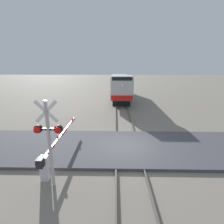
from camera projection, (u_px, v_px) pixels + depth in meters
name	position (u px, v px, depth m)	size (l,w,h in m)	color
ground_plane	(127.00, 148.00, 11.20)	(160.00, 160.00, 0.00)	gray
rail_track_left	(116.00, 147.00, 11.19)	(0.08, 80.00, 0.15)	#59544C
rail_track_right	(138.00, 147.00, 11.16)	(0.08, 80.00, 0.15)	#59544C
road_surface	(127.00, 147.00, 11.17)	(36.00, 5.07, 0.17)	#47474C
locomotive	(120.00, 86.00, 26.87)	(2.70, 14.59, 3.91)	black
crossing_signal	(49.00, 136.00, 7.09)	(1.18, 0.33, 3.93)	#ADADB2
crossing_gate	(51.00, 154.00, 8.84)	(0.36, 6.66, 1.32)	silver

